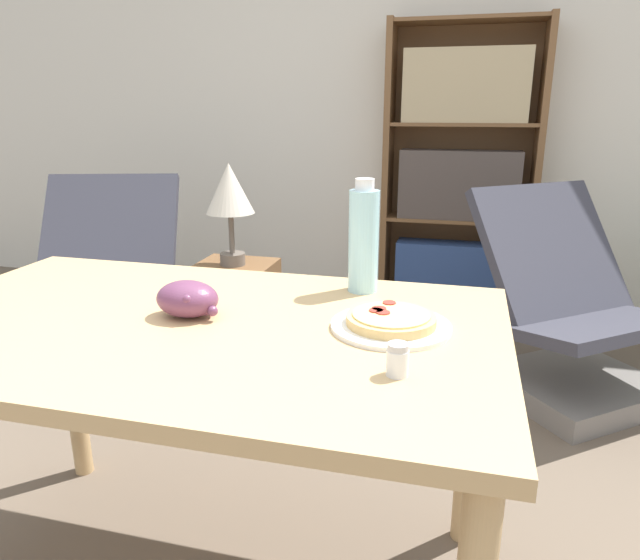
% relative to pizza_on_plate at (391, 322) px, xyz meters
% --- Properties ---
extents(wall_back, '(8.00, 0.05, 2.60)m').
position_rel_pizza_on_plate_xyz_m(wall_back, '(-0.34, 2.47, 0.54)').
color(wall_back, silver).
rests_on(wall_back, ground_plane).
extents(dining_table, '(1.39, 0.83, 0.75)m').
position_rel_pizza_on_plate_xyz_m(dining_table, '(-0.44, -0.06, -0.11)').
color(dining_table, tan).
rests_on(dining_table, ground_plane).
extents(pizza_on_plate, '(0.26, 0.26, 0.04)m').
position_rel_pizza_on_plate_xyz_m(pizza_on_plate, '(0.00, 0.00, 0.00)').
color(pizza_on_plate, white).
rests_on(pizza_on_plate, dining_table).
extents(grape_bunch, '(0.15, 0.12, 0.08)m').
position_rel_pizza_on_plate_xyz_m(grape_bunch, '(-0.46, -0.04, 0.03)').
color(grape_bunch, '#6B3856').
rests_on(grape_bunch, dining_table).
extents(drink_bottle, '(0.08, 0.08, 0.29)m').
position_rel_pizza_on_plate_xyz_m(drink_bottle, '(-0.11, 0.25, 0.12)').
color(drink_bottle, '#A3DBEA').
rests_on(drink_bottle, dining_table).
extents(salt_shaker, '(0.04, 0.04, 0.06)m').
position_rel_pizza_on_plate_xyz_m(salt_shaker, '(0.04, -0.22, 0.02)').
color(salt_shaker, white).
rests_on(salt_shaker, dining_table).
extents(lounge_chair_near, '(0.83, 0.92, 0.88)m').
position_rel_pizza_on_plate_xyz_m(lounge_chair_near, '(-1.55, 1.15, -0.48)').
color(lounge_chair_near, slate).
rests_on(lounge_chair_near, ground_plane).
extents(lounge_chair_far, '(0.94, 1.00, 0.88)m').
position_rel_pizza_on_plate_xyz_m(lounge_chair_far, '(0.61, 1.32, -0.48)').
color(lounge_chair_far, slate).
rests_on(lounge_chair_far, ground_plane).
extents(bookshelf, '(0.88, 0.26, 1.69)m').
position_rel_pizza_on_plate_xyz_m(bookshelf, '(0.09, 2.31, 0.03)').
color(bookshelf, brown).
rests_on(bookshelf, ground_plane).
extents(side_table, '(0.34, 0.34, 0.54)m').
position_rel_pizza_on_plate_xyz_m(side_table, '(-0.84, 1.12, -0.49)').
color(side_table, brown).
rests_on(side_table, ground_plane).
extents(table_lamp, '(0.21, 0.21, 0.45)m').
position_rel_pizza_on_plate_xyz_m(table_lamp, '(-0.84, 1.12, 0.09)').
color(table_lamp, '#665B51').
rests_on(table_lamp, side_table).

